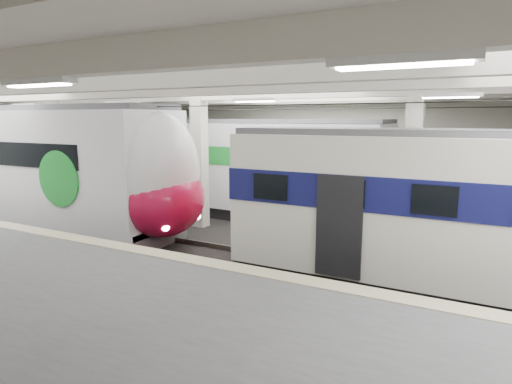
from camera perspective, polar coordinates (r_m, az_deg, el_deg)
The scene contains 4 objects.
station_hall at distance 11.52m, azimuth -8.85°, elevation 4.27°, with size 36.00×24.00×5.75m.
modern_emu at distance 18.52m, azimuth -25.76°, elevation 2.71°, with size 15.07×3.11×4.80m.
older_rer at distance 11.18m, azimuth 27.96°, elevation -2.65°, with size 12.21×2.70×4.08m.
far_train at distance 19.17m, azimuth -2.65°, elevation 3.47°, with size 13.51×3.41×4.30m.
Camera 1 is at (6.82, -10.96, 4.33)m, focal length 30.00 mm.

